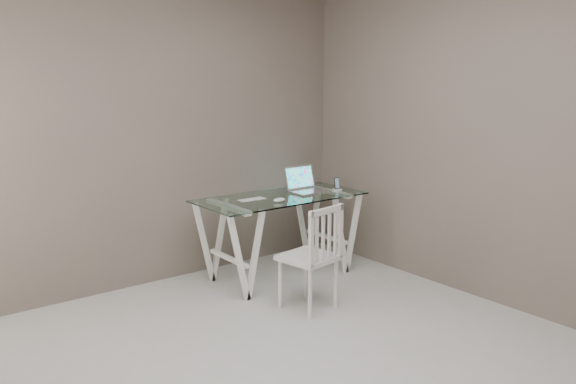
{
  "coord_description": "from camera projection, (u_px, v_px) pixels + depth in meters",
  "views": [
    {
      "loc": [
        -1.93,
        -2.23,
        1.75
      ],
      "look_at": [
        0.85,
        1.37,
        0.85
      ],
      "focal_mm": 35.0,
      "sensor_mm": 36.0,
      "label": 1
    }
  ],
  "objects": [
    {
      "name": "room",
      "position": [
        308.0,
        88.0,
        2.87
      ],
      "size": [
        4.5,
        4.52,
        2.71
      ],
      "color": "#AEACA7",
      "rests_on": "ground"
    },
    {
      "name": "desk",
      "position": [
        281.0,
        236.0,
        5.05
      ],
      "size": [
        1.5,
        0.7,
        0.75
      ],
      "color": "silver",
      "rests_on": "ground"
    },
    {
      "name": "chair",
      "position": [
        315.0,
        253.0,
        4.29
      ],
      "size": [
        0.44,
        0.44,
        0.83
      ],
      "rotation": [
        0.0,
        0.0,
        0.16
      ],
      "color": "silver",
      "rests_on": "ground"
    },
    {
      "name": "laptop",
      "position": [
        305.0,
        185.0,
        5.19
      ],
      "size": [
        0.33,
        0.29,
        0.23
      ],
      "color": "silver",
      "rests_on": "desk"
    },
    {
      "name": "keyboard",
      "position": [
        252.0,
        200.0,
        4.81
      ],
      "size": [
        0.26,
        0.11,
        0.01
      ],
      "primitive_type": "cube",
      "color": "silver",
      "rests_on": "desk"
    },
    {
      "name": "mouse",
      "position": [
        279.0,
        200.0,
        4.74
      ],
      "size": [
        0.11,
        0.07,
        0.04
      ],
      "primitive_type": "ellipsoid",
      "color": "white",
      "rests_on": "desk"
    },
    {
      "name": "phone_dock",
      "position": [
        337.0,
        187.0,
        5.24
      ],
      "size": [
        0.06,
        0.06,
        0.12
      ],
      "color": "white",
      "rests_on": "desk"
    }
  ]
}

